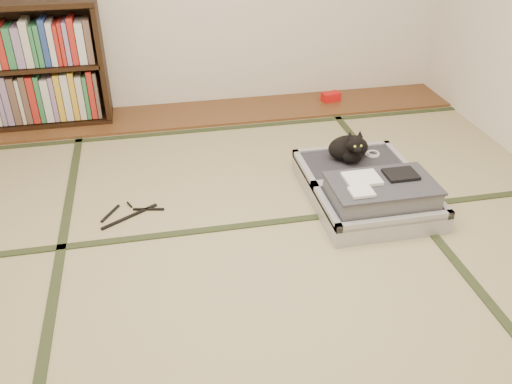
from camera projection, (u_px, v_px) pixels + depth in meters
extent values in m
plane|color=tan|center=(260.00, 271.00, 2.72)|extent=(4.50, 4.50, 0.00)
cube|color=brown|center=(209.00, 113.00, 4.39)|extent=(4.00, 0.50, 0.02)
cube|color=red|center=(331.00, 97.00, 4.57)|extent=(0.17, 0.12, 0.07)
cube|color=#2D381E|center=(53.00, 298.00, 2.55)|extent=(0.05, 4.50, 0.01)
cube|color=#2D381E|center=(443.00, 246.00, 2.89)|extent=(0.05, 4.50, 0.01)
cube|color=#2D381E|center=(246.00, 225.00, 3.06)|extent=(4.00, 0.05, 0.01)
cube|color=#2D381E|center=(214.00, 129.00, 4.14)|extent=(4.00, 0.05, 0.01)
cube|color=black|center=(102.00, 61.00, 4.07)|extent=(0.04, 0.30, 0.84)
cube|color=black|center=(27.00, 122.00, 4.19)|extent=(1.30, 0.30, 0.04)
cube|color=black|center=(14.00, 67.00, 3.96)|extent=(1.24, 0.30, 0.03)
cube|color=black|center=(17.00, 61.00, 4.08)|extent=(1.30, 0.02, 0.84)
cube|color=gray|center=(20.00, 96.00, 4.06)|extent=(1.17, 0.21, 0.35)
cube|color=gray|center=(7.00, 42.00, 3.85)|extent=(1.17, 0.21, 0.32)
cube|color=#ADADB2|center=(379.00, 210.00, 3.09)|extent=(0.67, 0.45, 0.12)
cube|color=#2F2F37|center=(380.00, 206.00, 3.07)|extent=(0.60, 0.38, 0.09)
cube|color=#ADADB2|center=(395.00, 221.00, 2.89)|extent=(0.67, 0.04, 0.04)
cube|color=#ADADB2|center=(367.00, 183.00, 3.23)|extent=(0.67, 0.04, 0.04)
cube|color=#ADADB2|center=(327.00, 207.00, 3.00)|extent=(0.04, 0.45, 0.04)
cube|color=#ADADB2|center=(432.00, 195.00, 3.11)|extent=(0.04, 0.45, 0.04)
cube|color=#ADADB2|center=(352.00, 172.00, 3.46)|extent=(0.67, 0.45, 0.12)
cube|color=#2F2F37|center=(352.00, 168.00, 3.45)|extent=(0.60, 0.38, 0.09)
cube|color=#ADADB2|center=(364.00, 180.00, 3.26)|extent=(0.67, 0.04, 0.04)
cube|color=#ADADB2|center=(342.00, 149.00, 3.60)|extent=(0.67, 0.04, 0.04)
cube|color=#ADADB2|center=(304.00, 169.00, 3.38)|extent=(0.04, 0.45, 0.04)
cube|color=#ADADB2|center=(399.00, 159.00, 3.48)|extent=(0.04, 0.45, 0.04)
cylinder|color=black|center=(366.00, 181.00, 3.24)|extent=(0.60, 0.02, 0.02)
cube|color=gray|center=(381.00, 194.00, 3.03)|extent=(0.57, 0.35, 0.12)
cube|color=#3C3C44|center=(383.00, 183.00, 3.00)|extent=(0.59, 0.37, 0.01)
cube|color=white|center=(362.00, 178.00, 3.01)|extent=(0.20, 0.16, 0.02)
cube|color=black|center=(401.00, 174.00, 3.05)|extent=(0.18, 0.14, 0.02)
cube|color=white|center=(362.00, 192.00, 2.89)|extent=(0.13, 0.11, 0.02)
cube|color=white|center=(360.00, 235.00, 2.88)|extent=(0.05, 0.01, 0.04)
cube|color=white|center=(379.00, 235.00, 2.90)|extent=(0.04, 0.01, 0.03)
cube|color=orange|center=(433.00, 226.00, 2.95)|extent=(0.04, 0.01, 0.03)
cube|color=#197F33|center=(423.00, 225.00, 2.93)|extent=(0.04, 0.01, 0.03)
ellipsoid|color=black|center=(348.00, 148.00, 3.42)|extent=(0.26, 0.17, 0.16)
ellipsoid|color=black|center=(352.00, 156.00, 3.37)|extent=(0.13, 0.09, 0.09)
ellipsoid|color=black|center=(355.00, 144.00, 3.30)|extent=(0.11, 0.10, 0.11)
sphere|color=black|center=(357.00, 150.00, 3.27)|extent=(0.05, 0.05, 0.05)
cone|color=black|center=(350.00, 135.00, 3.28)|extent=(0.04, 0.05, 0.05)
cone|color=black|center=(360.00, 134.00, 3.29)|extent=(0.04, 0.05, 0.05)
sphere|color=#A5BF33|center=(355.00, 146.00, 3.25)|extent=(0.02, 0.02, 0.02)
sphere|color=#A5BF33|center=(361.00, 146.00, 3.26)|extent=(0.02, 0.02, 0.02)
cylinder|color=black|center=(356.00, 149.00, 3.54)|extent=(0.16, 0.09, 0.03)
torus|color=white|center=(372.00, 154.00, 3.51)|extent=(0.09, 0.09, 0.01)
torus|color=white|center=(373.00, 153.00, 3.50)|extent=(0.08, 0.08, 0.01)
cube|color=black|center=(130.00, 216.00, 3.12)|extent=(0.32, 0.21, 0.01)
cube|color=black|center=(110.00, 213.00, 3.15)|extent=(0.11, 0.16, 0.01)
cube|color=black|center=(149.00, 209.00, 3.19)|extent=(0.18, 0.05, 0.01)
cylinder|color=black|center=(130.00, 205.00, 3.23)|extent=(0.04, 0.06, 0.01)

